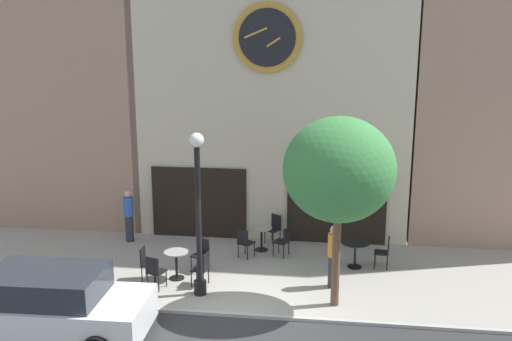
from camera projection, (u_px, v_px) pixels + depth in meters
ground_plane at (240, 326)px, 12.76m from camera, size 24.19×11.32×0.13m
clock_building at (272, 50)px, 18.20m from camera, size 8.79×4.18×11.56m
neighbor_building_left at (51, 26)px, 19.28m from camera, size 6.90×3.40×13.42m
neighbor_building_right at (510, 43)px, 18.14m from camera, size 6.29×4.77×12.32m
street_lamp at (198, 215)px, 13.82m from camera, size 0.36×0.36×4.14m
street_tree at (339, 170)px, 12.96m from camera, size 2.61×2.35×4.62m
cafe_table_center at (176, 260)px, 15.09m from camera, size 0.66×0.66×0.77m
cafe_table_leftmost at (262, 235)px, 17.13m from camera, size 0.64×0.64×0.73m
cafe_table_near_curb at (355, 249)px, 15.83m from camera, size 0.76×0.76×0.75m
cafe_chair_corner at (284, 239)px, 16.64m from camera, size 0.52×0.52×0.90m
cafe_chair_curbside at (202, 252)px, 15.67m from camera, size 0.54×0.54×0.90m
cafe_chair_left_end at (385, 250)px, 15.80m from camera, size 0.45×0.45×0.90m
cafe_chair_facing_street at (155, 270)px, 14.46m from camera, size 0.51×0.51×0.90m
cafe_chair_mid_row at (147, 261)px, 15.03m from camera, size 0.41×0.41×0.90m
cafe_chair_by_entrance at (245, 241)px, 16.52m from camera, size 0.54×0.54×0.90m
cafe_chair_near_tree at (274, 227)px, 17.78m from camera, size 0.56×0.56×0.90m
cafe_chair_facing_wall at (203, 267)px, 14.67m from camera, size 0.47×0.47×0.90m
pedestrian_blue at (129, 215)px, 17.83m from camera, size 0.32×0.32×1.67m
pedestrian_orange at (334, 256)px, 14.52m from camera, size 0.35×0.35×1.67m
parked_car_white at (48, 306)px, 12.03m from camera, size 4.35×2.12×1.55m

